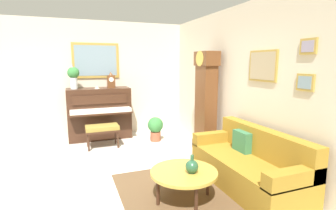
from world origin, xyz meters
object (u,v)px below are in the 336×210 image
object	(u,v)px
piano	(99,113)
mantel_clock	(111,81)
green_jug	(192,166)
piano_bench	(102,129)
coffee_table	(184,173)
couch	(249,165)
potted_plant	(155,127)
teacup	(97,88)
grandfather_clock	(206,104)
flower_vase	(73,75)

from	to	relation	value
piano	mantel_clock	world-z (taller)	mantel_clock
green_jug	piano_bench	bearing A→B (deg)	-163.13
coffee_table	green_jug	size ratio (longest dim) A/B	3.67
piano	couch	xyz separation A→B (m)	(3.30, 1.77, -0.30)
coffee_table	piano	bearing A→B (deg)	-167.97
couch	potted_plant	distance (m)	2.66
teacup	green_jug	bearing A→B (deg)	13.98
teacup	grandfather_clock	bearing A→B (deg)	52.26
couch	coffee_table	distance (m)	1.07
piano_bench	couch	xyz separation A→B (m)	(2.54, 1.80, -0.09)
couch	potted_plant	world-z (taller)	couch
coffee_table	green_jug	world-z (taller)	green_jug
couch	teacup	size ratio (longest dim) A/B	16.38
coffee_table	couch	bearing A→B (deg)	92.12
piano_bench	grandfather_clock	bearing A→B (deg)	65.18
teacup	green_jug	world-z (taller)	teacup
green_jug	potted_plant	distance (m)	2.76
mantel_clock	teacup	distance (m)	0.39
grandfather_clock	coffee_table	bearing A→B (deg)	-36.41
piano	couch	bearing A→B (deg)	28.29
coffee_table	mantel_clock	bearing A→B (deg)	-172.97
piano_bench	potted_plant	world-z (taller)	potted_plant
piano	mantel_clock	bearing A→B (deg)	89.58
piano	teacup	size ratio (longest dim) A/B	12.41
green_jug	potted_plant	xyz separation A→B (m)	(-2.72, 0.40, -0.17)
mantel_clock	teacup	size ratio (longest dim) A/B	3.28
mantel_clock	potted_plant	bearing A→B (deg)	51.39
couch	green_jug	xyz separation A→B (m)	(0.13, -0.99, 0.18)
piano	teacup	world-z (taller)	teacup
piano_bench	mantel_clock	world-z (taller)	mantel_clock
mantel_clock	potted_plant	xyz separation A→B (m)	(0.70, 0.88, -1.06)
flower_vase	potted_plant	size ratio (longest dim) A/B	1.04
grandfather_clock	couch	world-z (taller)	grandfather_clock
green_jug	piano	bearing A→B (deg)	-167.16
piano_bench	teacup	bearing A→B (deg)	-179.13
mantel_clock	teacup	world-z (taller)	mantel_clock
coffee_table	potted_plant	size ratio (longest dim) A/B	1.57
couch	green_jug	size ratio (longest dim) A/B	7.92
flower_vase	teacup	distance (m)	0.59
piano_bench	piano	bearing A→B (deg)	177.73
piano	grandfather_clock	world-z (taller)	grandfather_clock
couch	flower_vase	bearing A→B (deg)	-144.99
piano	flower_vase	world-z (taller)	flower_vase
piano_bench	grandfather_clock	distance (m)	2.24
mantel_clock	green_jug	world-z (taller)	mantel_clock
piano	coffee_table	distance (m)	3.42
grandfather_clock	teacup	xyz separation A→B (m)	(-1.53, -1.98, 0.27)
grandfather_clock	piano_bench	bearing A→B (deg)	-114.82
piano_bench	couch	world-z (taller)	couch
coffee_table	teacup	bearing A→B (deg)	-166.83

